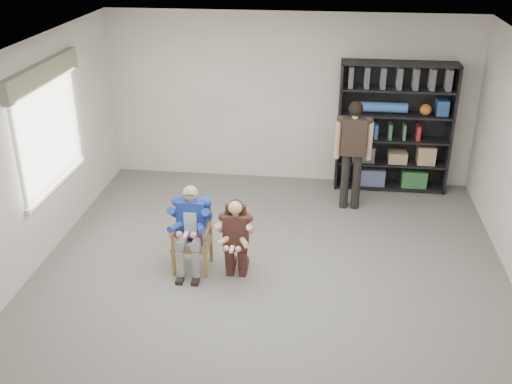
% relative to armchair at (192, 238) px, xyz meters
% --- Properties ---
extents(room_shell, '(6.00, 7.00, 2.80)m').
position_rel_armchair_xyz_m(room_shell, '(1.00, -0.43, 0.95)').
color(room_shell, beige).
rests_on(room_shell, ground).
extents(floor, '(6.00, 7.00, 0.01)m').
position_rel_armchair_xyz_m(floor, '(1.00, -0.43, -0.45)').
color(floor, '#615F5B').
rests_on(floor, ground).
extents(window_left, '(0.16, 2.00, 1.75)m').
position_rel_armchair_xyz_m(window_left, '(-1.95, 0.57, 1.18)').
color(window_left, white).
rests_on(window_left, room_shell).
extents(armchair, '(0.52, 0.51, 0.89)m').
position_rel_armchair_xyz_m(armchair, '(0.00, 0.00, 0.00)').
color(armchair, olive).
rests_on(armchair, floor).
extents(seated_man, '(0.51, 0.70, 1.16)m').
position_rel_armchair_xyz_m(seated_man, '(0.00, -0.00, 0.13)').
color(seated_man, navy).
rests_on(seated_man, floor).
extents(kneeling_woman, '(0.45, 0.72, 1.06)m').
position_rel_armchair_xyz_m(kneeling_woman, '(0.58, -0.12, 0.08)').
color(kneeling_woman, '#311B18').
rests_on(kneeling_woman, floor).
extents(bookshelf, '(1.80, 0.38, 2.10)m').
position_rel_armchair_xyz_m(bookshelf, '(2.70, 2.85, 0.60)').
color(bookshelf, black).
rests_on(bookshelf, floor).
extents(standing_man, '(0.53, 0.30, 1.71)m').
position_rel_armchair_xyz_m(standing_man, '(2.03, 2.02, 0.41)').
color(standing_man, '#2C211A').
rests_on(standing_man, floor).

